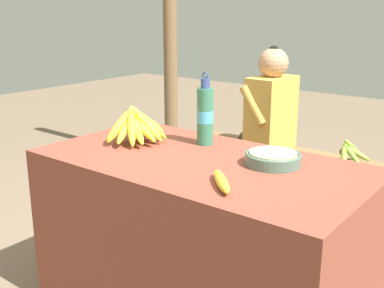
# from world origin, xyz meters

# --- Properties ---
(market_counter) EXTENTS (1.37, 0.73, 0.75)m
(market_counter) POSITION_xyz_m (0.00, 0.00, 0.38)
(market_counter) COLOR brown
(market_counter) RESTS_ON ground_plane
(banana_bunch_ripe) EXTENTS (0.22, 0.34, 0.18)m
(banana_bunch_ripe) POSITION_xyz_m (-0.39, 0.04, 0.84)
(banana_bunch_ripe) COLOR #4C381E
(banana_bunch_ripe) RESTS_ON market_counter
(serving_bowl) EXTENTS (0.22, 0.22, 0.05)m
(serving_bowl) POSITION_xyz_m (0.26, 0.12, 0.78)
(serving_bowl) COLOR #4C6B5B
(serving_bowl) RESTS_ON market_counter
(water_bottle) EXTENTS (0.08, 0.08, 0.33)m
(water_bottle) POSITION_xyz_m (-0.12, 0.20, 0.89)
(water_bottle) COLOR #337556
(water_bottle) RESTS_ON market_counter
(loose_banana_front) EXTENTS (0.18, 0.18, 0.04)m
(loose_banana_front) POSITION_xyz_m (0.24, -0.20, 0.77)
(loose_banana_front) COLOR yellow
(loose_banana_front) RESTS_ON market_counter
(wooden_bench) EXTENTS (1.43, 0.32, 0.45)m
(wooden_bench) POSITION_xyz_m (-0.25, 1.23, 0.37)
(wooden_bench) COLOR brown
(wooden_bench) RESTS_ON ground_plane
(seated_vendor) EXTENTS (0.41, 0.40, 1.13)m
(seated_vendor) POSITION_xyz_m (-0.38, 1.20, 0.66)
(seated_vendor) COLOR #473828
(seated_vendor) RESTS_ON ground_plane
(banana_bunch_green) EXTENTS (0.18, 0.30, 0.16)m
(banana_bunch_green) POSITION_xyz_m (0.19, 1.24, 0.52)
(banana_bunch_green) COLOR #4C381E
(banana_bunch_green) RESTS_ON wooden_bench
(support_post_near) EXTENTS (0.12, 0.12, 2.49)m
(support_post_near) POSITION_xyz_m (-1.57, 1.66, 1.25)
(support_post_near) COLOR brown
(support_post_near) RESTS_ON ground_plane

